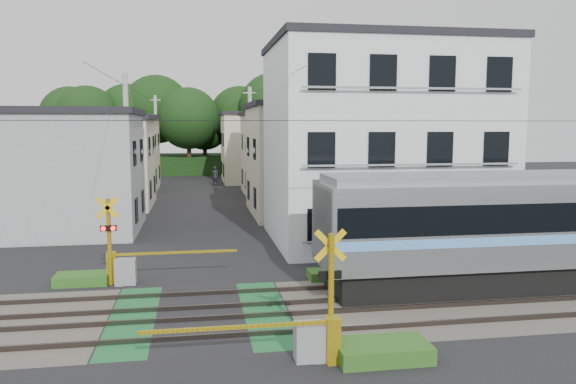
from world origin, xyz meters
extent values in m
plane|color=black|center=(0.00, 0.00, 0.00)|extent=(120.00, 120.00, 0.00)
cube|color=#47423A|center=(0.00, 0.00, 0.00)|extent=(120.00, 6.00, 0.00)
cube|color=black|center=(0.00, 0.00, 0.01)|extent=(5.20, 120.00, 0.00)
cube|color=#145126|center=(-1.90, 0.00, 0.01)|extent=(1.30, 6.00, 0.00)
cube|color=#145126|center=(1.90, 0.00, 0.01)|extent=(1.30, 6.00, 0.00)
cube|color=#3F3833|center=(0.00, -1.90, 0.07)|extent=(120.00, 0.08, 0.14)
cube|color=#3F3833|center=(0.00, -0.50, 0.07)|extent=(120.00, 0.08, 0.14)
cube|color=#3F3833|center=(0.00, 0.50, 0.07)|extent=(120.00, 0.08, 0.14)
cube|color=#3F3833|center=(0.00, 1.90, 0.07)|extent=(120.00, 0.08, 0.14)
cube|color=black|center=(6.66, 1.20, 0.31)|extent=(2.49, 2.28, 0.62)
cube|color=black|center=(3.90, 1.20, 2.69)|extent=(0.10, 2.50, 1.62)
cylinder|color=yellow|center=(3.00, -3.60, 1.50)|extent=(0.14, 0.14, 3.00)
cube|color=yellow|center=(3.00, -3.50, 2.70)|extent=(0.77, 0.05, 0.77)
cube|color=yellow|center=(3.00, -3.50, 2.70)|extent=(0.77, 0.05, 0.77)
cube|color=black|center=(3.00, -3.50, 2.00)|extent=(0.55, 0.05, 0.20)
sphere|color=#FF0C07|center=(2.84, -3.44, 2.00)|extent=(0.16, 0.16, 0.16)
sphere|color=#FF0C07|center=(3.16, -3.44, 2.00)|extent=(0.16, 0.16, 0.16)
cube|color=gray|center=(2.50, -3.60, 0.45)|extent=(0.70, 0.50, 0.90)
cube|color=yellow|center=(3.00, -3.85, 0.55)|extent=(0.30, 0.30, 1.10)
cube|color=yellow|center=(0.75, -3.85, 1.00)|extent=(4.20, 0.08, 0.08)
cylinder|color=yellow|center=(-3.00, 3.60, 1.50)|extent=(0.14, 0.14, 3.00)
cube|color=yellow|center=(-3.00, 3.50, 2.70)|extent=(0.77, 0.05, 0.77)
cube|color=yellow|center=(-3.00, 3.50, 2.70)|extent=(0.77, 0.05, 0.77)
cube|color=black|center=(-3.00, 3.50, 2.00)|extent=(0.55, 0.05, 0.20)
sphere|color=#FF0C07|center=(-3.16, 3.44, 2.00)|extent=(0.16, 0.16, 0.16)
sphere|color=#FF0C07|center=(-2.84, 3.44, 2.00)|extent=(0.16, 0.16, 0.16)
cube|color=gray|center=(-2.50, 3.60, 0.45)|extent=(0.70, 0.50, 0.90)
cube|color=yellow|center=(-3.00, 3.85, 0.55)|extent=(0.30, 0.30, 1.10)
cube|color=yellow|center=(-0.75, 3.85, 1.00)|extent=(4.20, 0.08, 0.08)
cube|color=silver|center=(8.50, 9.50, 4.50)|extent=(10.00, 8.00, 9.00)
cube|color=black|center=(8.50, 9.50, 9.15)|extent=(10.20, 8.16, 0.30)
cube|color=black|center=(4.80, 5.47, 1.50)|extent=(1.10, 0.06, 1.40)
cube|color=black|center=(7.25, 5.47, 1.50)|extent=(1.10, 0.06, 1.40)
cube|color=black|center=(9.70, 5.47, 1.50)|extent=(1.10, 0.06, 1.40)
cube|color=black|center=(12.15, 5.47, 1.50)|extent=(1.10, 0.06, 1.40)
cube|color=gray|center=(8.50, 5.25, 0.90)|extent=(9.00, 0.06, 0.08)
cube|color=black|center=(4.80, 5.47, 4.50)|extent=(1.10, 0.06, 1.40)
cube|color=black|center=(7.25, 5.47, 4.50)|extent=(1.10, 0.06, 1.40)
cube|color=black|center=(9.70, 5.47, 4.50)|extent=(1.10, 0.06, 1.40)
cube|color=black|center=(12.15, 5.47, 4.50)|extent=(1.10, 0.06, 1.40)
cube|color=gray|center=(8.50, 5.25, 3.90)|extent=(9.00, 0.06, 0.08)
cube|color=black|center=(4.80, 5.47, 7.50)|extent=(1.10, 0.06, 1.40)
cube|color=black|center=(7.25, 5.47, 7.50)|extent=(1.10, 0.06, 1.40)
cube|color=black|center=(9.70, 5.47, 7.50)|extent=(1.10, 0.06, 1.40)
cube|color=black|center=(12.15, 5.47, 7.50)|extent=(1.10, 0.06, 1.40)
cube|color=gray|center=(8.50, 5.25, 6.90)|extent=(9.00, 0.06, 0.08)
cube|color=#9B9DA0|center=(-6.50, 14.00, 3.00)|extent=(7.00, 7.00, 6.00)
cube|color=black|center=(-6.50, 14.00, 6.15)|extent=(7.35, 7.35, 0.30)
cube|color=black|center=(-2.97, 12.25, 1.30)|extent=(0.06, 1.00, 1.20)
cube|color=black|center=(-2.97, 15.75, 1.30)|extent=(0.06, 1.00, 1.20)
cube|color=black|center=(-2.97, 12.25, 4.10)|extent=(0.06, 1.00, 1.20)
cube|color=black|center=(-2.97, 15.75, 4.10)|extent=(0.06, 1.00, 1.20)
cube|color=beige|center=(6.80, 18.00, 3.25)|extent=(7.00, 8.00, 6.50)
cube|color=black|center=(6.80, 18.00, 6.65)|extent=(7.35, 8.40, 0.30)
cube|color=black|center=(3.27, 16.00, 1.30)|extent=(0.06, 1.00, 1.20)
cube|color=black|center=(3.27, 20.00, 1.30)|extent=(0.06, 1.00, 1.20)
cube|color=black|center=(3.27, 16.00, 4.10)|extent=(0.06, 1.00, 1.20)
cube|color=black|center=(3.27, 20.00, 4.10)|extent=(0.06, 1.00, 1.20)
cube|color=beige|center=(-7.00, 23.00, 2.90)|extent=(8.00, 7.00, 5.80)
cube|color=black|center=(-7.00, 23.00, 5.95)|extent=(8.40, 7.35, 0.30)
cube|color=black|center=(-2.97, 21.25, 1.30)|extent=(0.06, 1.00, 1.20)
cube|color=black|center=(-2.97, 24.75, 1.30)|extent=(0.06, 1.00, 1.20)
cube|color=black|center=(-2.97, 21.25, 4.10)|extent=(0.06, 1.00, 1.20)
cube|color=black|center=(-2.97, 24.75, 4.10)|extent=(0.06, 1.00, 1.20)
cube|color=beige|center=(7.20, 28.00, 3.10)|extent=(7.00, 7.00, 6.20)
cube|color=black|center=(7.20, 28.00, 6.35)|extent=(7.35, 7.35, 0.30)
cube|color=black|center=(3.67, 26.25, 1.30)|extent=(0.06, 1.00, 1.20)
cube|color=black|center=(3.67, 29.75, 1.30)|extent=(0.06, 1.00, 1.20)
cube|color=black|center=(3.67, 26.25, 4.10)|extent=(0.06, 1.00, 1.20)
cube|color=black|center=(3.67, 29.75, 4.10)|extent=(0.06, 1.00, 1.20)
cube|color=#C6B88C|center=(-6.80, 33.00, 3.00)|extent=(7.00, 8.00, 6.00)
cube|color=black|center=(-6.80, 33.00, 6.15)|extent=(7.35, 8.40, 0.30)
cube|color=black|center=(-3.27, 31.00, 1.30)|extent=(0.06, 1.00, 1.20)
cube|color=black|center=(-3.27, 35.00, 1.30)|extent=(0.06, 1.00, 1.20)
cube|color=black|center=(-3.27, 31.00, 4.10)|extent=(0.06, 1.00, 1.20)
cube|color=black|center=(-3.27, 35.00, 4.10)|extent=(0.06, 1.00, 1.20)
cube|color=beige|center=(6.50, 38.00, 3.20)|extent=(8.00, 7.00, 6.40)
cube|color=black|center=(6.50, 38.00, 6.55)|extent=(8.40, 7.35, 0.30)
cube|color=black|center=(2.47, 36.25, 1.30)|extent=(0.06, 1.00, 1.20)
cube|color=black|center=(2.47, 39.75, 1.30)|extent=(0.06, 1.00, 1.20)
cube|color=black|center=(2.47, 36.25, 4.10)|extent=(0.06, 1.00, 1.20)
cube|color=black|center=(2.47, 39.75, 4.10)|extent=(0.06, 1.00, 1.20)
cube|color=black|center=(0.00, 50.00, 1.00)|extent=(40.00, 10.00, 2.00)
cylinder|color=#332114|center=(-13.50, 49.34, 2.42)|extent=(0.50, 0.50, 4.84)
sphere|color=black|center=(-13.50, 49.34, 6.29)|extent=(6.77, 6.77, 6.77)
cylinder|color=#332114|center=(-11.53, 47.85, 2.42)|extent=(0.50, 0.50, 4.85)
sphere|color=black|center=(-11.53, 47.85, 6.30)|extent=(6.78, 6.78, 6.78)
cylinder|color=#332114|center=(-7.59, 50.52, 2.53)|extent=(0.50, 0.50, 5.05)
sphere|color=black|center=(-7.59, 50.52, 6.57)|extent=(7.08, 7.08, 7.08)
cylinder|color=#332114|center=(-4.37, 50.44, 2.78)|extent=(0.50, 0.50, 5.56)
sphere|color=black|center=(-4.37, 50.44, 7.23)|extent=(7.79, 7.79, 7.79)
cylinder|color=#332114|center=(-0.76, 45.83, 2.37)|extent=(0.50, 0.50, 4.74)
sphere|color=black|center=(-0.76, 45.83, 6.16)|extent=(6.64, 6.64, 6.64)
cylinder|color=#332114|center=(1.02, 50.45, 2.12)|extent=(0.50, 0.50, 4.24)
sphere|color=black|center=(1.02, 50.45, 5.52)|extent=(5.94, 5.94, 5.94)
cylinder|color=#332114|center=(5.04, 49.00, 2.47)|extent=(0.50, 0.50, 4.95)
sphere|color=black|center=(5.04, 49.00, 6.43)|extent=(6.93, 6.93, 6.93)
cylinder|color=#332114|center=(8.53, 45.28, 2.79)|extent=(0.50, 0.50, 5.58)
sphere|color=black|center=(8.53, 45.28, 7.25)|extent=(7.81, 7.81, 7.81)
cylinder|color=#332114|center=(11.24, 46.69, 2.49)|extent=(0.50, 0.50, 4.98)
sphere|color=black|center=(11.24, 46.69, 6.47)|extent=(6.97, 6.97, 6.97)
cylinder|color=#332114|center=(14.62, 50.14, 2.43)|extent=(0.50, 0.50, 4.87)
sphere|color=black|center=(14.62, 50.14, 6.33)|extent=(6.82, 6.82, 6.82)
cube|color=black|center=(6.00, 1.20, 5.60)|extent=(60.00, 0.02, 0.02)
cylinder|color=#A5A5A0|center=(-3.40, 13.00, 4.00)|extent=(0.26, 0.26, 8.00)
cube|color=#A5A5A0|center=(-3.40, 13.00, 7.60)|extent=(0.90, 0.08, 0.08)
cylinder|color=#A5A5A0|center=(3.60, 22.00, 4.00)|extent=(0.26, 0.26, 8.00)
cube|color=#A5A5A0|center=(3.60, 22.00, 7.60)|extent=(0.90, 0.08, 0.08)
cylinder|color=#A5A5A0|center=(-3.40, 34.00, 4.00)|extent=(0.26, 0.26, 8.00)
cube|color=#A5A5A0|center=(-3.40, 34.00, 7.60)|extent=(0.90, 0.08, 0.08)
cube|color=black|center=(-3.40, 23.50, 7.40)|extent=(0.02, 42.00, 0.02)
cube|color=black|center=(3.60, 23.50, 7.40)|extent=(0.02, 42.00, 0.02)
imported|color=black|center=(1.66, 35.31, 0.87)|extent=(0.75, 0.63, 1.74)
cube|color=#2D5E1E|center=(4.20, -3.80, 0.20)|extent=(2.20, 1.20, 0.40)
cube|color=#2D5E1E|center=(-4.00, 3.90, 0.18)|extent=(1.80, 1.00, 0.36)
cube|color=#2D5E1E|center=(4.60, 3.20, 0.15)|extent=(1.50, 0.90, 0.30)
camera|label=1|loc=(-0.03, -15.89, 5.47)|focal=35.00mm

